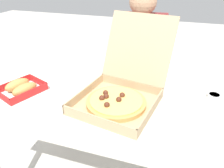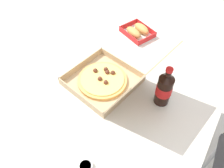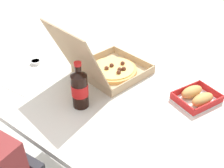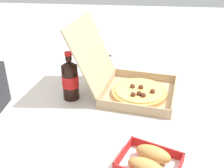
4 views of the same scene
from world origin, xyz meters
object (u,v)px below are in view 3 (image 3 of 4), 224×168
at_px(pizza_box_open, 107,67).
at_px(dipping_sauce_cup, 36,62).
at_px(bread_side_box, 197,96).
at_px(cola_bottle, 79,88).
at_px(paper_menu, 23,83).

bearing_deg(pizza_box_open, dipping_sauce_cup, 20.41).
distance_m(bread_side_box, dipping_sauce_cup, 0.89).
relative_size(bread_side_box, cola_bottle, 1.03).
height_order(bread_side_box, cola_bottle, cola_bottle).
distance_m(cola_bottle, dipping_sauce_cup, 0.48).
bearing_deg(pizza_box_open, paper_menu, 46.80).
height_order(cola_bottle, dipping_sauce_cup, cola_bottle).
xyz_separation_m(bread_side_box, dipping_sauce_cup, (0.86, 0.23, -0.01)).
bearing_deg(pizza_box_open, bread_side_box, -170.18).
xyz_separation_m(paper_menu, dipping_sauce_cup, (0.10, -0.17, 0.01)).
bearing_deg(cola_bottle, dipping_sauce_cup, -14.41).
height_order(pizza_box_open, bread_side_box, pizza_box_open).
bearing_deg(bread_side_box, pizza_box_open, 9.82).
distance_m(pizza_box_open, cola_bottle, 0.27).
bearing_deg(dipping_sauce_cup, cola_bottle, 165.59).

